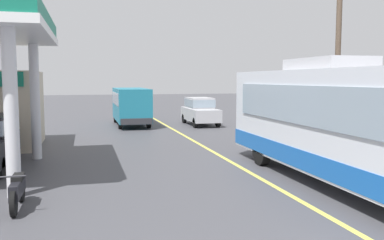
{
  "coord_description": "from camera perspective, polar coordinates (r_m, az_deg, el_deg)",
  "views": [
    {
      "loc": [
        -5.19,
        -4.33,
        3.05
      ],
      "look_at": [
        -1.5,
        10.0,
        1.6
      ],
      "focal_mm": 39.09,
      "sensor_mm": 36.0,
      "label": 1
    }
  ],
  "objects": [
    {
      "name": "ground",
      "position": [
        25.06,
        -2.38,
        -1.4
      ],
      "size": [
        120.0,
        120.0,
        0.0
      ],
      "primitive_type": "plane",
      "color": "#424247"
    },
    {
      "name": "lane_divider_stripe",
      "position": [
        20.24,
        0.58,
        -3.06
      ],
      "size": [
        0.16,
        50.0,
        0.01
      ],
      "primitive_type": "cube",
      "color": "#D8CC4C",
      "rests_on": "ground"
    },
    {
      "name": "coach_bus_main",
      "position": [
        12.6,
        20.29,
        -0.81
      ],
      "size": [
        2.6,
        11.04,
        3.69
      ],
      "color": "silver",
      "rests_on": "ground"
    },
    {
      "name": "minibus_opposing_lane",
      "position": [
        28.0,
        -8.35,
        2.3
      ],
      "size": [
        2.04,
        6.13,
        2.44
      ],
      "color": "teal",
      "rests_on": "ground"
    },
    {
      "name": "motorcycle_parked_forecourt",
      "position": [
        10.79,
        -22.71,
        -8.82
      ],
      "size": [
        0.55,
        1.8,
        0.92
      ],
      "color": "black",
      "rests_on": "ground"
    },
    {
      "name": "car_trailing_behind_bus",
      "position": [
        27.91,
        1.09,
        1.41
      ],
      "size": [
        1.7,
        4.2,
        1.82
      ],
      "color": "#B2B2B7",
      "rests_on": "ground"
    },
    {
      "name": "utility_pole_roadside",
      "position": [
        19.54,
        19.29,
        8.75
      ],
      "size": [
        1.8,
        0.24,
        8.1
      ],
      "color": "brown",
      "rests_on": "ground"
    }
  ]
}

